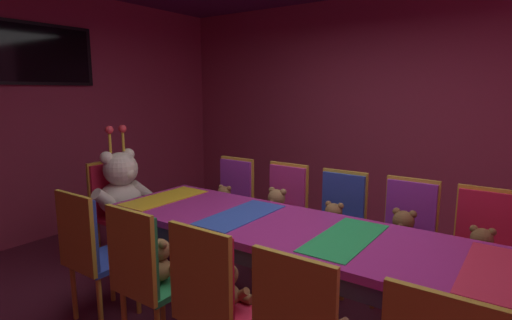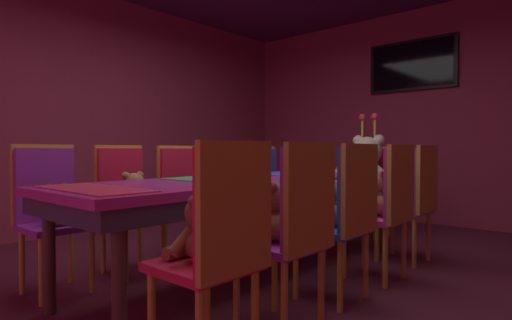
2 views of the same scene
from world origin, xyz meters
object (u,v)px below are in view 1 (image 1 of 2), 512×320
Objects in this scene: banquet_table at (289,237)px; wall_tv at (42,54)px; chair_left_4 at (87,245)px; teddy_right_1 at (402,233)px; chair_right_2 at (340,216)px; teddy_right_2 at (333,222)px; teddy_left_2 at (227,287)px; teddy_right_4 at (224,201)px; king_teddy_bear at (122,188)px; chair_right_4 at (233,196)px; chair_right_1 at (408,228)px; teddy_left_3 at (161,262)px; teddy_right_3 at (276,208)px; chair_right_3 at (284,205)px; teddy_right_0 at (481,251)px; chair_left_3 at (142,268)px; chair_right_0 at (483,243)px; throne_chair at (113,200)px; chair_left_2 at (210,294)px; teddy_left_1 at (316,317)px.

wall_tv reaches higher than banquet_table.
chair_left_4 is 2.31m from teddy_right_1.
chair_right_2 is 0.14m from teddy_right_2.
teddy_right_2 reaches higher than teddy_left_2.
king_teddy_bear reaches higher than teddy_right_4.
chair_right_2 is at bearing 90.51° from chair_right_4.
teddy_right_4 is at bearing -84.22° from chair_right_1.
chair_right_1 reaches higher than teddy_right_1.
teddy_left_3 is 1.38m from teddy_right_3.
chair_right_1 is 1.13m from chair_right_3.
teddy_right_0 is at bearing 90.62° from teddy_right_4.
teddy_right_0 is 1.66m from chair_right_3.
wall_tv is (0.00, 3.11, 1.39)m from banquet_table.
chair_left_4 reaches higher than teddy_right_1.
king_teddy_bear is (-0.69, 2.96, 0.16)m from teddy_right_0.
banquet_table is 0.68m from teddy_right_2.
chair_right_4 reaches higher than teddy_right_1.
teddy_right_2 is 1.18m from chair_right_4.
wall_tv is at bearing 90.00° from banquet_table.
chair_right_3 is at bearing 0.06° from chair_left_3.
chair_right_0 is at bearing -44.72° from chair_left_3.
king_teddy_bear reaches higher than throne_chair.
chair_left_2 is at bearing -0.68° from chair_right_2.
chair_right_1 is 3.39× the size of teddy_right_4.
chair_right_0 is (1.54, -0.54, 0.00)m from teddy_left_1.
teddy_left_1 is at bearing -19.50° from chair_right_0.
chair_left_4 reaches higher than teddy_left_2.
teddy_left_1 is at bearing 19.49° from chair_right_2.
teddy_left_3 is 1.61m from chair_right_2.
chair_right_0 is 4.54m from wall_tv.
wall_tv reaches higher than chair_right_2.
teddy_right_2 is at bearing -73.46° from chair_right_1.
throne_chair is (0.83, 2.02, 0.00)m from chair_left_2.
king_teddy_bear is at bearing 90.00° from banquet_table.
chair_left_3 is at bearing -180.00° from teddy_left_3.
teddy_left_3 is at bearing 0.07° from teddy_right_3.
chair_right_3 is at bearing 18.31° from chair_left_2.
chair_right_3 is (0.84, 0.54, -0.06)m from banquet_table.
chair_right_3 is at bearing -20.08° from chair_left_4.
teddy_right_1 is 4.03m from wall_tv.
wall_tv reaches higher than teddy_right_1.
throne_chair is (0.83, 1.47, 0.00)m from chair_left_3.
chair_right_0 is at bearing 94.27° from teddy_right_4.
teddy_right_3 is at bearing 0.00° from chair_right_3.
teddy_right_4 is 0.98m from king_teddy_bear.
chair_right_0 is (0.84, -1.11, -0.06)m from banquet_table.
chair_right_1 is at bearing 91.08° from chair_right_4.
throne_chair reaches higher than teddy_right_4.
teddy_left_3 is at bearing -50.12° from teddy_right_0.
banquet_table is 10.49× the size of teddy_left_2.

